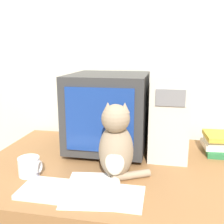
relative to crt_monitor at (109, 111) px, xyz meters
The scene contains 9 objects.
wall_back 0.42m from the crt_monitor, 78.08° to the left, with size 7.00×0.05×2.50m.
crt_monitor is the anchor object (origin of this frame).
computer_tower 0.33m from the crt_monitor, ahead, with size 0.20×0.41×0.44m.
keyboard 0.56m from the crt_monitor, 90.66° to the right, with size 0.49×0.17×0.02m.
cat 0.37m from the crt_monitor, 73.03° to the right, with size 0.24×0.22×0.35m.
book_stack 0.63m from the crt_monitor, ahead, with size 0.17×0.21×0.11m.
pen 0.52m from the crt_monitor, 112.18° to the right, with size 0.14×0.07×0.01m.
paper_sheet 0.52m from the crt_monitor, 87.39° to the right, with size 0.25×0.32×0.00m.
mug 0.52m from the crt_monitor, 125.88° to the right, with size 0.10×0.10×0.09m.
Camera 1 is at (0.23, -0.74, 1.31)m, focal length 42.00 mm.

